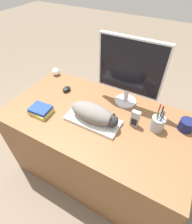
# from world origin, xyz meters

# --- Properties ---
(ground_plane) EXTENTS (12.00, 12.00, 0.00)m
(ground_plane) POSITION_xyz_m (0.00, 0.00, 0.00)
(ground_plane) COLOR #6B5B4C
(desk) EXTENTS (1.44, 0.78, 0.77)m
(desk) POSITION_xyz_m (0.00, 0.39, 0.38)
(desk) COLOR brown
(desk) RESTS_ON ground_plane
(keyboard) EXTENTS (0.41, 0.18, 0.02)m
(keyboard) POSITION_xyz_m (0.00, 0.33, 0.78)
(keyboard) COLOR silver
(keyboard) RESTS_ON desk
(cat) EXTENTS (0.37, 0.15, 0.13)m
(cat) POSITION_xyz_m (0.02, 0.33, 0.86)
(cat) COLOR #66605B
(cat) RESTS_ON keyboard
(monitor) EXTENTS (0.49, 0.18, 0.53)m
(monitor) POSITION_xyz_m (0.13, 0.66, 1.07)
(monitor) COLOR #B7B7BC
(monitor) RESTS_ON desk
(computer_mouse) EXTENTS (0.06, 0.08, 0.04)m
(computer_mouse) POSITION_xyz_m (-0.39, 0.55, 0.79)
(computer_mouse) COLOR black
(computer_mouse) RESTS_ON desk
(coffee_mug) EXTENTS (0.13, 0.10, 0.08)m
(coffee_mug) POSITION_xyz_m (0.61, 0.58, 0.81)
(coffee_mug) COLOR #141947
(coffee_mug) RESTS_ON desk
(pen_cup) EXTENTS (0.09, 0.09, 0.22)m
(pen_cup) POSITION_xyz_m (0.43, 0.49, 0.83)
(pen_cup) COLOR #939399
(pen_cup) RESTS_ON desk
(baseball) EXTENTS (0.07, 0.07, 0.07)m
(baseball) POSITION_xyz_m (-0.64, 0.72, 0.81)
(baseball) COLOR silver
(baseball) RESTS_ON desk
(phone) EXTENTS (0.06, 0.03, 0.13)m
(phone) POSITION_xyz_m (0.28, 0.44, 0.84)
(phone) COLOR #99999E
(phone) RESTS_ON desk
(book_stack) EXTENTS (0.17, 0.14, 0.06)m
(book_stack) POSITION_xyz_m (-0.40, 0.22, 0.80)
(book_stack) COLOR #CCC14C
(book_stack) RESTS_ON desk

